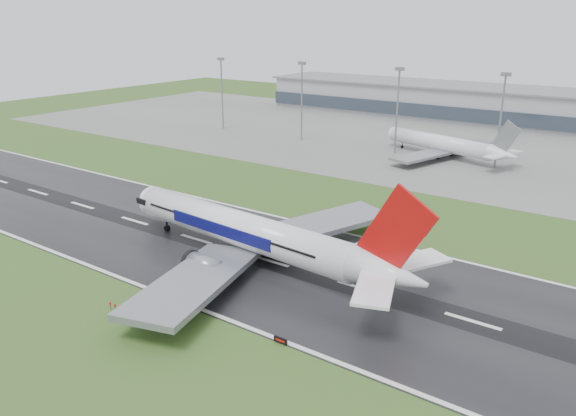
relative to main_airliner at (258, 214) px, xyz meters
The scene contains 11 objects.
ground 10.77m from the main_airliner, 65.05° to the left, with size 520.00×520.00×0.00m, color #2E4F1D.
runway 10.72m from the main_airliner, 65.05° to the left, with size 400.00×45.00×0.10m, color black.
apron 127.69m from the main_airliner, 89.53° to the left, with size 400.00×130.00×0.08m, color slate.
terminal 187.28m from the main_airliner, 89.68° to the left, with size 240.00×36.00×15.00m, color gray.
main_airliner is the anchor object (origin of this frame).
parked_airliner 105.73m from the main_airliner, 90.76° to the left, with size 52.28×48.68×15.32m, color silver, non-canonical shape.
runway_sign 29.98m from the main_airliner, 45.69° to the right, with size 2.30×0.26×1.04m, color black, non-canonical shape.
floodmast_0 142.33m from the main_airliner, 134.05° to the left, with size 0.64×0.64×28.88m, color gray.
floodmast_1 117.63m from the main_airliner, 119.57° to the left, with size 0.64×0.64×28.89m, color gray.
floodmast_2 103.92m from the main_airliner, 100.05° to the left, with size 0.64×0.64×28.67m, color gray.
floodmast_3 103.70m from the main_airliner, 80.68° to the left, with size 0.64×0.64×28.74m, color gray.
Camera 1 is at (59.97, -79.62, 45.37)m, focal length 34.45 mm.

